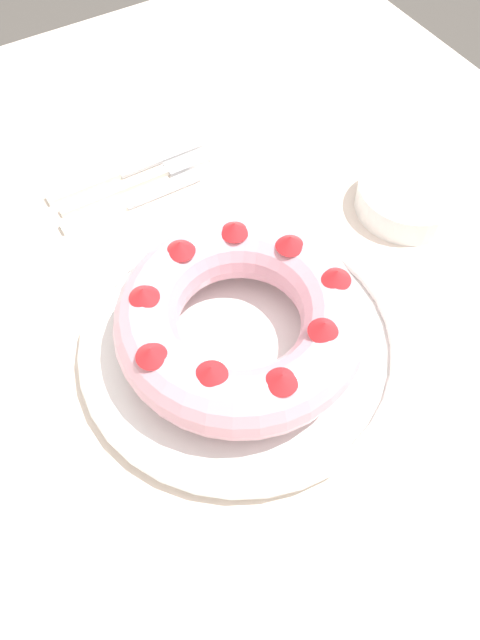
{
  "coord_description": "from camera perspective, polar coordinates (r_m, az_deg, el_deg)",
  "views": [
    {
      "loc": [
        0.3,
        -0.15,
        1.32
      ],
      "look_at": [
        0.01,
        0.02,
        0.82
      ],
      "focal_mm": 35.0,
      "sensor_mm": 36.0,
      "label": 1
    }
  ],
  "objects": [
    {
      "name": "cake_knife",
      "position": [
        0.78,
        -10.72,
        10.29
      ],
      "size": [
        0.02,
        0.18,
        0.01
      ],
      "rotation": [
        0.0,
        0.0,
        0.07
      ],
      "color": "white",
      "rests_on": "dining_table"
    },
    {
      "name": "ground_plane",
      "position": [
        1.36,
        -0.86,
        -19.69
      ],
      "size": [
        8.0,
        8.0,
        0.0
      ],
      "primitive_type": "plane",
      "color": "#4C4742"
    },
    {
      "name": "side_bowl",
      "position": [
        0.79,
        15.18,
        10.79
      ],
      "size": [
        0.12,
        0.12,
        0.04
      ],
      "primitive_type": "cylinder",
      "color": "white",
      "rests_on": "dining_table"
    },
    {
      "name": "serving_knife",
      "position": [
        0.82,
        -11.29,
        12.95
      ],
      "size": [
        0.02,
        0.21,
        0.01
      ],
      "rotation": [
        0.0,
        0.0,
        -0.08
      ],
      "color": "white",
      "rests_on": "dining_table"
    },
    {
      "name": "dining_table",
      "position": [
        0.72,
        -1.54,
        -6.5
      ],
      "size": [
        1.28,
        1.13,
        0.76
      ],
      "color": "beige",
      "rests_on": "ground_plane"
    },
    {
      "name": "bundt_cake",
      "position": [
        0.6,
        -0.0,
        0.05
      ],
      "size": [
        0.25,
        0.25,
        0.07
      ],
      "color": "#E09EAD",
      "rests_on": "serving_dish"
    },
    {
      "name": "serving_dish",
      "position": [
        0.64,
        -0.0,
        -2.1
      ],
      "size": [
        0.33,
        0.33,
        0.02
      ],
      "color": "white",
      "rests_on": "dining_table"
    },
    {
      "name": "fork",
      "position": [
        0.81,
        -8.51,
        12.66
      ],
      "size": [
        0.02,
        0.2,
        0.01
      ],
      "rotation": [
        0.0,
        0.0,
        -0.02
      ],
      "color": "white",
      "rests_on": "dining_table"
    }
  ]
}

